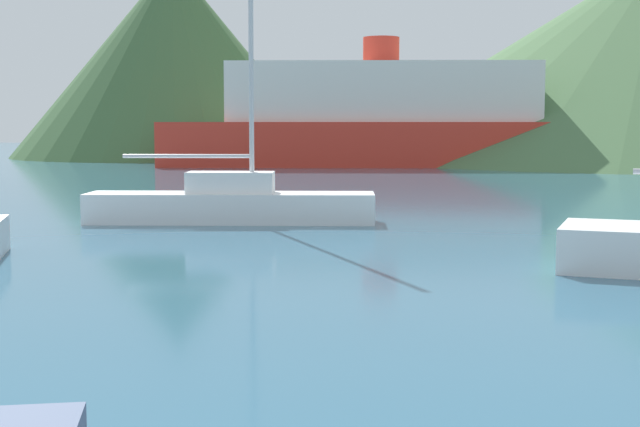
% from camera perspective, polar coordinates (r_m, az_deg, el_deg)
% --- Properties ---
extents(sailboat_outer, '(7.05, 1.51, 8.98)m').
position_cam_1_polar(sailboat_outer, '(21.95, -5.72, 0.75)').
color(sailboat_outer, white).
rests_on(sailboat_outer, ground_plane).
extents(ferry_distant, '(25.59, 8.96, 7.57)m').
position_cam_1_polar(ferry_distant, '(53.66, 3.91, 5.94)').
color(ferry_distant, red).
rests_on(ferry_distant, ground_plane).
extents(hill_west, '(24.03, 24.03, 14.60)m').
position_cam_1_polar(hill_west, '(68.73, -9.33, 9.72)').
color(hill_west, '#3D6038').
rests_on(hill_west, ground_plane).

